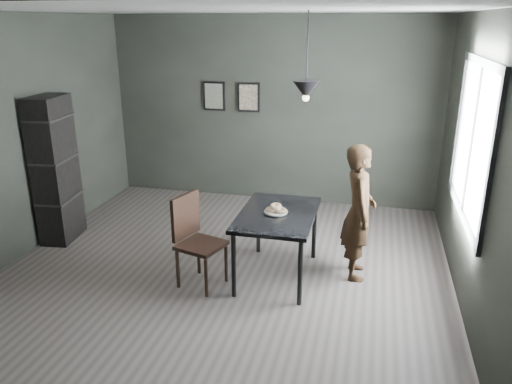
% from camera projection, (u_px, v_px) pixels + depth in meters
% --- Properties ---
extents(ground, '(5.00, 5.00, 0.00)m').
position_uv_depth(ground, '(225.00, 269.00, 5.72)').
color(ground, '#373230').
rests_on(ground, ground).
extents(back_wall, '(5.00, 0.10, 2.80)m').
position_uv_depth(back_wall, '(272.00, 111.00, 7.56)').
color(back_wall, black).
rests_on(back_wall, ground).
extents(ceiling, '(5.00, 5.00, 0.02)m').
position_uv_depth(ceiling, '(220.00, 10.00, 4.80)').
color(ceiling, silver).
rests_on(ceiling, ground).
extents(window_assembly, '(0.04, 1.96, 1.56)m').
position_uv_depth(window_assembly, '(472.00, 141.00, 4.83)').
color(window_assembly, white).
rests_on(window_assembly, ground).
extents(cafe_table, '(0.80, 1.20, 0.75)m').
position_uv_depth(cafe_table, '(277.00, 220.00, 5.37)').
color(cafe_table, black).
rests_on(cafe_table, ground).
extents(white_plate, '(0.23, 0.23, 0.01)m').
position_uv_depth(white_plate, '(276.00, 213.00, 5.33)').
color(white_plate, silver).
rests_on(white_plate, cafe_table).
extents(donut_pile, '(0.23, 0.17, 0.10)m').
position_uv_depth(donut_pile, '(276.00, 209.00, 5.32)').
color(donut_pile, '#F6E1BF').
rests_on(donut_pile, white_plate).
extents(woman, '(0.43, 0.59, 1.50)m').
position_uv_depth(woman, '(359.00, 212.00, 5.36)').
color(woman, black).
rests_on(woman, ground).
extents(wood_chair, '(0.54, 0.54, 0.99)m').
position_uv_depth(wood_chair, '(194.00, 234.00, 5.26)').
color(wood_chair, black).
rests_on(wood_chair, ground).
extents(shelf_unit, '(0.42, 0.66, 1.85)m').
position_uv_depth(shelf_unit, '(55.00, 170.00, 6.26)').
color(shelf_unit, black).
rests_on(shelf_unit, ground).
extents(pendant_lamp, '(0.28, 0.28, 0.86)m').
position_uv_depth(pendant_lamp, '(306.00, 90.00, 4.95)').
color(pendant_lamp, black).
rests_on(pendant_lamp, ground).
extents(framed_print_left, '(0.34, 0.04, 0.44)m').
position_uv_depth(framed_print_left, '(214.00, 96.00, 7.66)').
color(framed_print_left, black).
rests_on(framed_print_left, ground).
extents(framed_print_right, '(0.34, 0.04, 0.44)m').
position_uv_depth(framed_print_right, '(249.00, 97.00, 7.54)').
color(framed_print_right, black).
rests_on(framed_print_right, ground).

